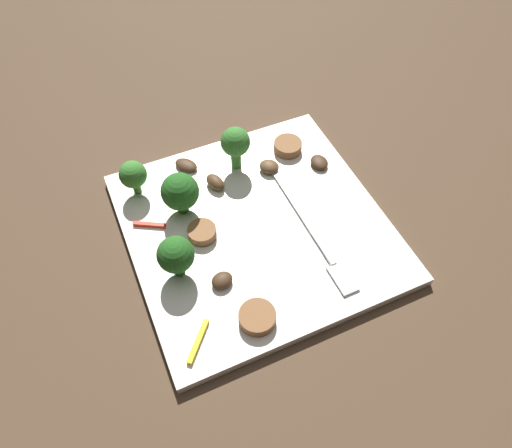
# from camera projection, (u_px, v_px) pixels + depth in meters

# --- Properties ---
(ground_plane) EXTENTS (1.40, 1.40, 0.00)m
(ground_plane) POSITION_uv_depth(u_px,v_px,m) (256.00, 230.00, 0.52)
(ground_plane) COLOR #4C3826
(plate) EXTENTS (0.27, 0.27, 0.01)m
(plate) POSITION_uv_depth(u_px,v_px,m) (256.00, 227.00, 0.52)
(plate) COLOR white
(plate) RESTS_ON ground_plane
(fork) EXTENTS (0.18, 0.02, 0.00)m
(fork) POSITION_uv_depth(u_px,v_px,m) (314.00, 235.00, 0.50)
(fork) COLOR silver
(fork) RESTS_ON plate
(broccoli_floret_0) EXTENTS (0.04, 0.04, 0.05)m
(broccoli_floret_0) POSITION_uv_depth(u_px,v_px,m) (180.00, 192.00, 0.50)
(broccoli_floret_0) COLOR #296420
(broccoli_floret_0) RESTS_ON plate
(broccoli_floret_1) EXTENTS (0.04, 0.04, 0.05)m
(broccoli_floret_1) POSITION_uv_depth(u_px,v_px,m) (176.00, 255.00, 0.45)
(broccoli_floret_1) COLOR #296420
(broccoli_floret_1) RESTS_ON plate
(broccoli_floret_2) EXTENTS (0.03, 0.03, 0.06)m
(broccoli_floret_2) POSITION_uv_depth(u_px,v_px,m) (235.00, 143.00, 0.53)
(broccoli_floret_2) COLOR #408630
(broccoli_floret_2) RESTS_ON plate
(broccoli_floret_3) EXTENTS (0.03, 0.03, 0.04)m
(broccoli_floret_3) POSITION_uv_depth(u_px,v_px,m) (133.00, 175.00, 0.52)
(broccoli_floret_3) COLOR #408630
(broccoli_floret_3) RESTS_ON plate
(sausage_slice_0) EXTENTS (0.04, 0.04, 0.01)m
(sausage_slice_0) POSITION_uv_depth(u_px,v_px,m) (257.00, 317.00, 0.44)
(sausage_slice_0) COLOR brown
(sausage_slice_0) RESTS_ON plate
(sausage_slice_1) EXTENTS (0.04, 0.04, 0.01)m
(sausage_slice_1) POSITION_uv_depth(u_px,v_px,m) (202.00, 232.00, 0.50)
(sausage_slice_1) COLOR brown
(sausage_slice_1) RESTS_ON plate
(sausage_slice_2) EXTENTS (0.04, 0.04, 0.01)m
(sausage_slice_2) POSITION_uv_depth(u_px,v_px,m) (288.00, 146.00, 0.57)
(sausage_slice_2) COLOR brown
(sausage_slice_2) RESTS_ON plate
(mushroom_0) EXTENTS (0.03, 0.03, 0.01)m
(mushroom_0) POSITION_uv_depth(u_px,v_px,m) (269.00, 167.00, 0.55)
(mushroom_0) COLOR brown
(mushroom_0) RESTS_ON plate
(mushroom_1) EXTENTS (0.02, 0.03, 0.01)m
(mushroom_1) POSITION_uv_depth(u_px,v_px,m) (222.00, 280.00, 0.47)
(mushroom_1) COLOR #422B19
(mushroom_1) RESTS_ON plate
(mushroom_2) EXTENTS (0.02, 0.02, 0.01)m
(mushroom_2) POSITION_uv_depth(u_px,v_px,m) (319.00, 162.00, 0.56)
(mushroom_2) COLOR #422B19
(mushroom_2) RESTS_ON plate
(mushroom_3) EXTENTS (0.03, 0.03, 0.01)m
(mushroom_3) POSITION_uv_depth(u_px,v_px,m) (186.00, 165.00, 0.56)
(mushroom_3) COLOR #422B19
(mushroom_3) RESTS_ON plate
(mushroom_4) EXTENTS (0.03, 0.02, 0.01)m
(mushroom_4) POSITION_uv_depth(u_px,v_px,m) (215.00, 182.00, 0.54)
(mushroom_4) COLOR #4C331E
(mushroom_4) RESTS_ON plate
(pepper_strip_0) EXTENTS (0.04, 0.03, 0.00)m
(pepper_strip_0) POSITION_uv_depth(u_px,v_px,m) (198.00, 341.00, 0.43)
(pepper_strip_0) COLOR yellow
(pepper_strip_0) RESTS_ON plate
(pepper_strip_1) EXTENTS (0.02, 0.03, 0.00)m
(pepper_strip_1) POSITION_uv_depth(u_px,v_px,m) (149.00, 225.00, 0.51)
(pepper_strip_1) COLOR red
(pepper_strip_1) RESTS_ON plate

